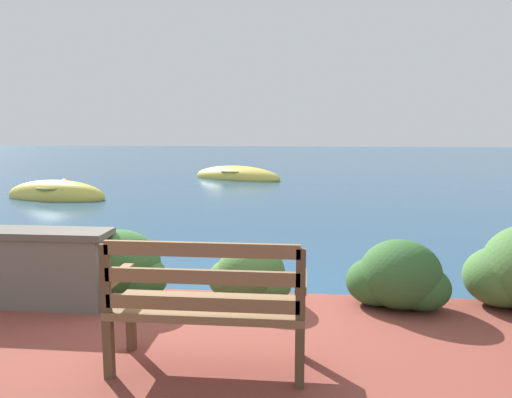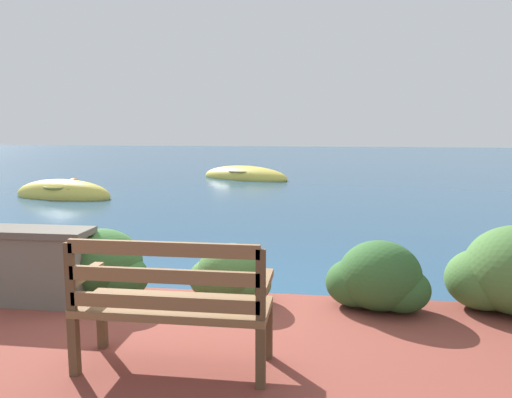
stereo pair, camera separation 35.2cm
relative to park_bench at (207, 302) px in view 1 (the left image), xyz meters
The scene contains 9 objects.
ground_plane 1.80m from the park_bench, 99.58° to the left, with size 80.00×80.00×0.00m.
park_bench is the anchor object (origin of this frame).
stone_wall 2.35m from the park_bench, 152.87° to the left, with size 1.97×0.39×0.71m.
hedge_clump_centre 1.75m from the park_bench, 129.96° to the left, with size 0.98×0.70×0.66m.
hedge_clump_right 1.42m from the park_bench, 84.58° to the left, with size 0.80×0.58×0.55m.
hedge_clump_far_right 2.02m from the park_bench, 42.03° to the left, with size 0.92×0.66×0.63m.
rowboat_nearest 10.67m from the park_bench, 122.54° to the left, with size 2.84×1.31×0.84m.
rowboat_mid 14.31m from the park_bench, 97.06° to the left, with size 3.58×2.52×0.80m.
mooring_buoy 12.88m from the park_bench, 120.50° to the left, with size 0.46×0.46×0.42m.
Camera 1 is at (0.92, -4.76, 1.86)m, focal length 35.00 mm.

